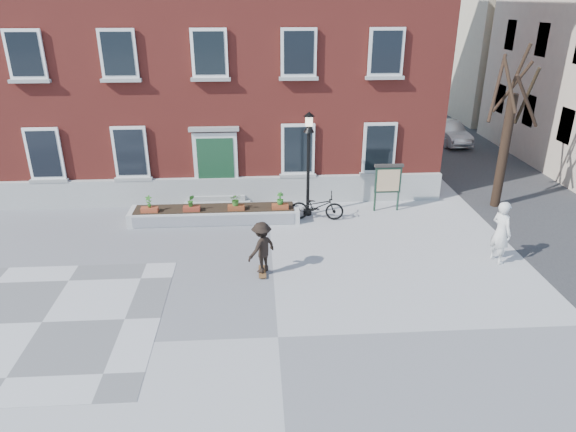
{
  "coord_description": "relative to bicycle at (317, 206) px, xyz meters",
  "views": [
    {
      "loc": [
        -0.42,
        -10.34,
        7.68
      ],
      "look_at": [
        0.5,
        4.0,
        1.5
      ],
      "focal_mm": 32.0,
      "sensor_mm": 36.0,
      "label": 1
    }
  ],
  "objects": [
    {
      "name": "parked_car",
      "position": [
        8.63,
        10.32,
        0.1
      ],
      "size": [
        1.69,
        3.85,
        1.23
      ],
      "primitive_type": "imported",
      "rotation": [
        0.0,
        0.0,
        0.11
      ],
      "color": "silver",
      "rests_on": "ground"
    },
    {
      "name": "planter_assembly",
      "position": [
        -3.76,
        0.06,
        -0.21
      ],
      "size": [
        6.2,
        1.12,
        1.15
      ],
      "color": "silver",
      "rests_on": "ground"
    },
    {
      "name": "ground",
      "position": [
        -1.77,
        -7.12,
        -0.52
      ],
      "size": [
        100.0,
        100.0,
        0.0
      ],
      "primitive_type": "plane",
      "color": "#9C9C9F",
      "rests_on": "ground"
    },
    {
      "name": "lamp_post",
      "position": [
        -0.29,
        0.48,
        2.02
      ],
      "size": [
        0.4,
        0.4,
        3.93
      ],
      "color": "black",
      "rests_on": "ground"
    },
    {
      "name": "bare_tree",
      "position": [
        7.24,
        0.89,
        2.27
      ],
      "size": [
        1.83,
        1.83,
        6.16
      ],
      "color": "black",
      "rests_on": "ground"
    },
    {
      "name": "checker_patch",
      "position": [
        -7.77,
        -6.12,
        -0.51
      ],
      "size": [
        6.0,
        6.0,
        0.01
      ],
      "primitive_type": "cube",
      "color": "slate",
      "rests_on": "ground"
    },
    {
      "name": "bicycle",
      "position": [
        0.0,
        0.0,
        0.0
      ],
      "size": [
        2.05,
        0.95,
        1.04
      ],
      "primitive_type": "imported",
      "rotation": [
        0.0,
        0.0,
        1.44
      ],
      "color": "black",
      "rests_on": "ground"
    },
    {
      "name": "notice_board",
      "position": [
        2.78,
        0.67,
        0.74
      ],
      "size": [
        1.1,
        0.16,
        1.87
      ],
      "color": "black",
      "rests_on": "ground"
    },
    {
      "name": "bystander",
      "position": [
        5.26,
        -3.63,
        0.48
      ],
      "size": [
        0.68,
        0.84,
        2.0
      ],
      "primitive_type": "imported",
      "rotation": [
        0.0,
        0.0,
        1.89
      ],
      "color": "silver",
      "rests_on": "ground"
    },
    {
      "name": "skateboarder",
      "position": [
        -2.1,
        -3.94,
        0.35
      ],
      "size": [
        1.15,
        1.14,
        1.67
      ],
      "color": "brown",
      "rests_on": "ground"
    },
    {
      "name": "brick_building",
      "position": [
        -3.77,
        6.86,
        5.78
      ],
      "size": [
        18.4,
        10.85,
        12.6
      ],
      "color": "maroon",
      "rests_on": "ground"
    }
  ]
}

